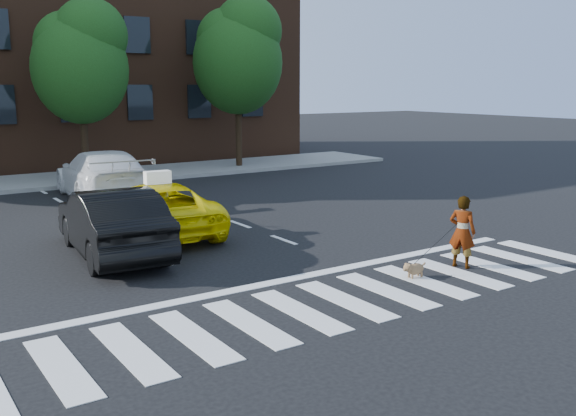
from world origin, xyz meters
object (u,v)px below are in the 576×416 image
Objects in this scene: tree_right at (238,51)px; white_suv at (102,175)px; dog at (414,269)px; woman at (462,232)px; taxi at (156,208)px; black_sedan at (112,222)px; tree_mid at (81,57)px.

white_suv is at bearing -150.72° from tree_right.
dog is (2.26, -12.34, -0.64)m from white_suv.
taxi is at bearing 9.00° from woman.
woman reaches higher than dog.
tree_right reaches higher than black_sedan.
tree_mid reaches higher than white_suv.
black_sedan is 6.75m from dog.
taxi is at bearing -129.22° from tree_right.
tree_mid is 1.46× the size of taxi.
woman is at bearing 144.24° from black_sedan.
dog is (2.77, -6.54, -0.48)m from taxi.
white_suv reaches higher than woman.
tree_mid is 1.51× the size of black_sedan.
tree_right reaches higher than taxi.
tree_right is at bearing -125.17° from black_sedan.
woman is (4.16, -6.53, 0.10)m from taxi.
tree_right is at bearing -0.00° from tree_mid.
white_suv is 9.90× the size of dog.
tree_right reaches higher than dog.
tree_right is at bearing -145.38° from white_suv.
white_suv is at bearing 104.33° from dog.
white_suv is (0.50, 5.80, 0.16)m from taxi.
white_suv reaches higher than dog.
tree_right is 13.27× the size of dog.
white_suv is at bearing -100.29° from tree_mid.
woman is 1.51m from dog.
tree_right reaches higher than woman.
white_suv is (2.15, 7.27, 0.06)m from black_sedan.
black_sedan is (-9.94, -11.64, -4.49)m from tree_right.
taxi is at bearing -132.82° from black_sedan.
dog is (4.41, -5.07, -0.58)m from black_sedan.
tree_right is 1.64× the size of black_sedan.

